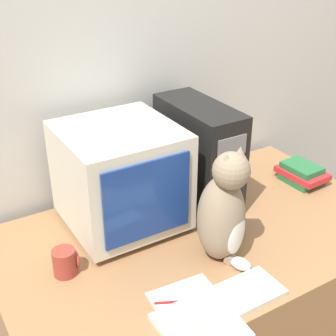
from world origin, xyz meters
name	(u,v)px	position (x,y,z in m)	size (l,w,h in m)	color
wall_back	(134,71)	(0.00, 0.96, 1.25)	(7.00, 0.05, 2.50)	silver
desk	(198,306)	(0.00, 0.45, 0.38)	(1.51, 0.89, 0.76)	#9E7047
crt_monitor	(121,177)	(-0.23, 0.65, 0.96)	(0.41, 0.42, 0.40)	beige
computer_tower	(198,154)	(0.13, 0.66, 0.96)	(0.18, 0.42, 0.42)	black
keyboard	(220,304)	(-0.17, 0.09, 0.77)	(0.43, 0.14, 0.02)	silver
cat	(224,212)	(-0.03, 0.28, 0.94)	(0.27, 0.23, 0.42)	gray
book_stack	(302,173)	(0.61, 0.53, 0.80)	(0.16, 0.22, 0.08)	#28703D
pen	(178,302)	(-0.28, 0.17, 0.76)	(0.13, 0.07, 0.01)	maroon
paper_sheet	(197,313)	(-0.25, 0.10, 0.76)	(0.23, 0.31, 0.00)	white
mug	(65,262)	(-0.52, 0.48, 0.80)	(0.08, 0.08, 0.09)	#9E382D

